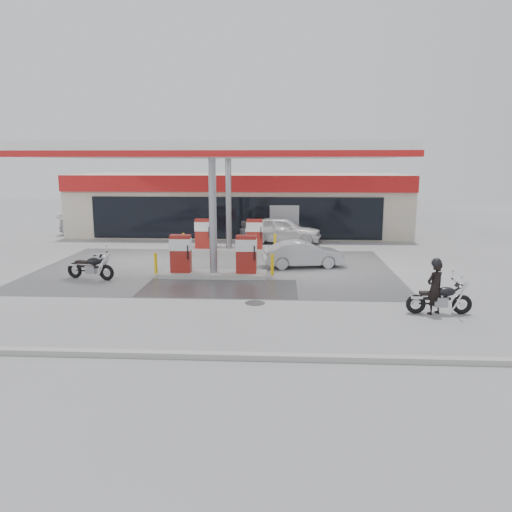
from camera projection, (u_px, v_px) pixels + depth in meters
The scene contains 15 objects.
ground at pixel (207, 288), 19.35m from camera, with size 90.00×90.00×0.00m, color gray.
wet_patch at pixel (219, 288), 19.32m from camera, with size 6.00×3.00×0.00m, color #4C4C4F.
drain_cover at pixel (255, 303), 17.28m from camera, with size 0.70×0.70×0.01m, color #38383A.
kerb at pixel (164, 355), 12.47m from camera, with size 28.00×0.25×0.15m, color gray.
store_building at pixel (241, 203), 34.61m from camera, with size 22.00×8.22×4.00m.
canopy at pixel (221, 152), 23.28m from camera, with size 16.00×10.02×5.51m.
pump_island_near at pixel (214, 260), 21.18m from camera, with size 5.14×1.30×1.78m.
pump_island_far at pixel (229, 239), 27.07m from camera, with size 5.14×1.30×1.78m.
main_motorcycle at pixel (440, 299), 15.98m from camera, with size 2.10×0.81×1.08m.
biker_main at pixel (435, 288), 15.91m from camera, with size 0.63×0.41×1.73m, color black.
parked_motorcycle at pixel (91, 267), 20.70m from camera, with size 2.17×0.97×1.13m.
sedan_white at pixel (282, 230), 30.03m from camera, with size 1.87×4.66×1.59m, color white.
attendant at pixel (244, 235), 27.99m from camera, with size 0.77×0.60×1.57m, color #5A5B5F.
hatchback_silver at pixel (303, 254), 23.15m from camera, with size 1.28×3.68×1.21m, color #ADB1B6.
parked_car_left at pixel (97, 224), 33.48m from camera, with size 1.92×4.73×1.37m, color #ABADB4.
Camera 1 is at (2.96, -18.65, 4.82)m, focal length 35.00 mm.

